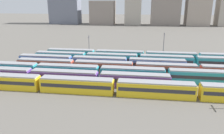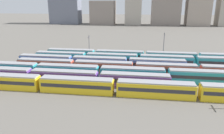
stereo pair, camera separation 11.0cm
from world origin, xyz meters
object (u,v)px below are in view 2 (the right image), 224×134
at_px(train_track_4, 99,62).
at_px(train_track_1, 65,77).
at_px(train_track_0, 198,91).
at_px(train_track_5, 195,62).
at_px(train_track_2, 99,72).
at_px(train_track_3, 199,71).
at_px(catenary_pole_1, 164,45).
at_px(train_track_6, 171,57).
at_px(catenary_pole_3, 89,45).

bearing_deg(train_track_4, train_track_1, -112.82).
relative_size(train_track_0, train_track_5, 1.00).
distance_m(train_track_2, train_track_3, 29.10).
xyz_separation_m(train_track_3, catenary_pole_1, (-8.74, 18.43, 3.83)).
xyz_separation_m(train_track_5, train_track_6, (-7.23, 5.20, 0.00)).
bearing_deg(train_track_3, catenary_pole_1, 115.36).
distance_m(train_track_5, catenary_pole_3, 39.57).
bearing_deg(train_track_2, train_track_4, 100.98).
height_order(train_track_1, train_track_3, same).
height_order(train_track_0, train_track_6, same).
xyz_separation_m(train_track_0, train_track_1, (-33.35, 5.20, -0.00)).
relative_size(train_track_0, catenary_pole_1, 10.87).
distance_m(train_track_2, train_track_6, 30.68).
relative_size(train_track_0, train_track_1, 2.02).
xyz_separation_m(train_track_0, catenary_pole_1, (-4.88, 34.03, 3.83)).
bearing_deg(train_track_0, train_track_6, 94.07).
bearing_deg(train_track_3, train_track_1, -164.38).
relative_size(train_track_0, train_track_2, 1.51).
relative_size(train_track_6, catenary_pole_3, 10.78).
bearing_deg(train_track_1, train_track_5, 28.47).
bearing_deg(train_track_5, train_track_0, -100.90).
bearing_deg(train_track_4, train_track_5, 9.29).
bearing_deg(train_track_0, train_track_2, 157.23).
height_order(train_track_0, catenary_pole_1, catenary_pole_1).
bearing_deg(catenary_pole_1, train_track_2, -130.10).
distance_m(train_track_3, catenary_pole_3, 41.97).
xyz_separation_m(train_track_1, train_track_6, (31.13, 26.00, 0.00)).
relative_size(train_track_1, train_track_6, 0.60).
distance_m(train_track_1, train_track_3, 38.64).
bearing_deg(train_track_2, train_track_0, -22.77).
bearing_deg(train_track_6, train_track_2, -137.32).
bearing_deg(train_track_4, catenary_pole_1, 31.12).
xyz_separation_m(train_track_4, train_track_5, (31.80, 5.20, 0.00)).
distance_m(train_track_1, catenary_pole_1, 40.70).
distance_m(train_track_0, catenary_pole_1, 34.59).
bearing_deg(catenary_pole_3, train_track_5, -12.30).
bearing_deg(train_track_2, train_track_1, -148.78).
relative_size(train_track_0, catenary_pole_3, 12.96).
distance_m(train_track_1, train_track_4, 16.92).
relative_size(train_track_1, catenary_pole_1, 5.39).
xyz_separation_m(train_track_4, catenary_pole_3, (-6.76, 13.61, 2.96)).
bearing_deg(train_track_2, catenary_pole_1, 49.90).
distance_m(train_track_3, train_track_4, 31.09).
relative_size(train_track_2, train_track_3, 0.66).
xyz_separation_m(train_track_1, train_track_5, (38.36, 20.80, 0.00)).
xyz_separation_m(train_track_2, catenary_pole_3, (-8.78, 24.01, 2.96)).
bearing_deg(train_track_2, catenary_pole_3, 110.08).
distance_m(train_track_4, catenary_pole_3, 15.48).
bearing_deg(train_track_1, catenary_pole_3, 90.38).
distance_m(train_track_1, train_track_5, 43.64).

